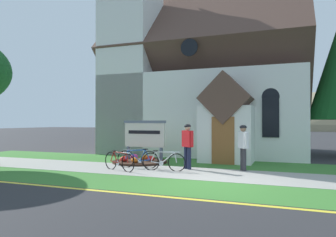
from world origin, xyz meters
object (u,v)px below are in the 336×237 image
at_px(bicycle_orange, 119,161).
at_px(cyclist_in_blue_jersey, 188,142).
at_px(church_sign, 144,135).
at_px(bicycle_white, 163,161).
at_px(cyclist_in_green_jersey, 243,144).
at_px(bicycle_blue, 138,159).

relative_size(bicycle_orange, cyclist_in_blue_jersey, 0.91).
bearing_deg(bicycle_orange, church_sign, 95.23).
height_order(bicycle_white, cyclist_in_green_jersey, cyclist_in_green_jersey).
relative_size(bicycle_white, cyclist_in_green_jersey, 0.99).
distance_m(church_sign, cyclist_in_blue_jersey, 3.04).
distance_m(bicycle_orange, cyclist_in_green_jersey, 4.81).
xyz_separation_m(church_sign, cyclist_in_green_jersey, (4.73, -1.20, -0.22)).
bearing_deg(bicycle_blue, bicycle_orange, -111.78).
xyz_separation_m(bicycle_white, cyclist_in_green_jersey, (2.87, 1.04, 0.67)).
xyz_separation_m(church_sign, bicycle_white, (1.86, -2.24, -0.89)).
xyz_separation_m(bicycle_blue, cyclist_in_blue_jersey, (1.99, 0.39, 0.69)).
height_order(bicycle_blue, cyclist_in_blue_jersey, cyclist_in_blue_jersey).
height_order(church_sign, bicycle_orange, church_sign).
xyz_separation_m(bicycle_blue, bicycle_orange, (-0.36, -0.90, -0.01)).
bearing_deg(bicycle_blue, cyclist_in_blue_jersey, 11.07).
bearing_deg(cyclist_in_green_jersey, cyclist_in_blue_jersey, -170.73).
relative_size(church_sign, bicycle_orange, 1.33).
height_order(bicycle_blue, cyclist_in_green_jersey, cyclist_in_green_jersey).
xyz_separation_m(church_sign, cyclist_in_blue_jersey, (2.61, -1.54, -0.19)).
bearing_deg(bicycle_orange, cyclist_in_green_jersey, 20.05).
bearing_deg(cyclist_in_green_jersey, bicycle_orange, -159.95).
bearing_deg(bicycle_white, cyclist_in_blue_jersey, 42.95).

